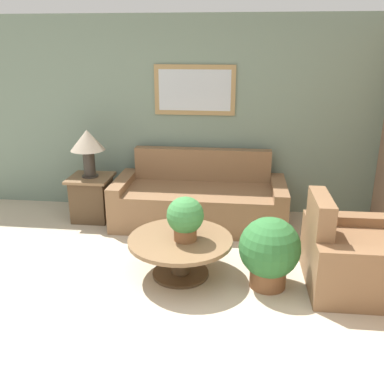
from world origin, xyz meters
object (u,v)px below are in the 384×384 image
armchair (355,258)px  coffee_table (180,248)px  couch_main (200,201)px  side_table (92,197)px  potted_plant_floor (269,251)px  potted_plant_on_table (185,217)px  table_lamp (88,144)px

armchair → coffee_table: (-1.70, 0.00, 0.00)m
couch_main → side_table: 1.43m
potted_plant_floor → couch_main: bearing=118.9°
couch_main → coffee_table: 1.36m
potted_plant_on_table → side_table: bearing=136.7°
couch_main → table_lamp: 1.61m
couch_main → potted_plant_on_table: bearing=-90.1°
couch_main → side_table: couch_main is taller
armchair → coffee_table: 1.70m
couch_main → potted_plant_floor: bearing=-61.1°
coffee_table → potted_plant_on_table: potted_plant_on_table is taller
coffee_table → potted_plant_floor: bearing=-7.3°
side_table → table_lamp: table_lamp is taller
table_lamp → potted_plant_floor: bearing=-32.6°
potted_plant_on_table → coffee_table: bearing=155.9°
potted_plant_on_table → potted_plant_floor: (0.82, -0.09, -0.27)m
couch_main → potted_plant_on_table: (-0.00, -1.39, 0.35)m
coffee_table → table_lamp: table_lamp is taller
side_table → table_lamp: 0.73m
coffee_table → potted_plant_on_table: 0.35m
couch_main → armchair: bearing=-39.8°
coffee_table → side_table: 1.91m
table_lamp → couch_main: bearing=1.5°
couch_main → side_table: bearing=-178.5°
potted_plant_floor → coffee_table: bearing=172.7°
side_table → potted_plant_on_table: (1.43, -1.35, 0.34)m
couch_main → potted_plant_floor: 1.69m
side_table → potted_plant_floor: 2.67m
potted_plant_on_table → potted_plant_floor: 0.86m
coffee_table → armchair: bearing=-0.1°
couch_main → table_lamp: table_lamp is taller
armchair → potted_plant_on_table: 1.68m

